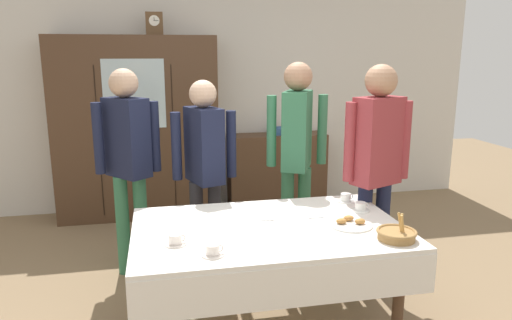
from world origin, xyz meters
name	(u,v)px	position (x,y,z in m)	size (l,w,h in m)	color
ground_plane	(262,313)	(0.00, 0.00, 0.00)	(12.00, 12.00, 0.00)	#846B4C
back_wall	(214,93)	(0.00, 2.65, 1.35)	(6.40, 0.10, 2.70)	silver
dining_table	(270,242)	(0.00, -0.24, 0.64)	(1.73, 1.10, 0.74)	#4C3321
wall_cabinet	(137,129)	(-0.90, 2.35, 1.00)	(1.76, 0.46, 2.01)	#4C3321
mantel_clock	(154,24)	(-0.66, 2.35, 2.13)	(0.18, 0.11, 0.24)	brown
bookshelf_low	(277,170)	(0.71, 2.41, 0.44)	(1.17, 0.35, 0.87)	#4C3321
book_stack	(277,131)	(0.71, 2.41, 0.91)	(0.17, 0.20, 0.08)	#2D5184
tea_cup_mid_right	(213,251)	(-0.40, -0.57, 0.76)	(0.13, 0.13, 0.06)	white
tea_cup_near_left	(361,207)	(0.71, -0.03, 0.76)	(0.13, 0.13, 0.06)	white
tea_cup_near_right	(175,240)	(-0.60, -0.38, 0.76)	(0.13, 0.13, 0.06)	white
tea_cup_far_left	(346,198)	(0.69, 0.19, 0.76)	(0.13, 0.13, 0.06)	white
bread_basket	(397,234)	(0.70, -0.57, 0.77)	(0.24, 0.24, 0.16)	#9E7542
pastry_plate	(350,223)	(0.52, -0.29, 0.75)	(0.28, 0.28, 0.05)	white
spoon_mid_right	(319,217)	(0.37, -0.11, 0.74)	(0.12, 0.02, 0.01)	silver
spoon_front_edge	(268,220)	(0.02, -0.09, 0.74)	(0.12, 0.02, 0.01)	silver
person_near_right_end	(204,160)	(-0.32, 0.73, 0.99)	(0.52, 0.41, 1.62)	#232328
person_by_cabinet	(297,144)	(0.46, 0.75, 1.08)	(0.52, 0.41, 1.76)	#33704C
person_behind_table_left	(128,152)	(-0.92, 0.87, 1.05)	(0.52, 0.40, 1.71)	#33704C
person_behind_table_right	(377,156)	(0.92, 0.19, 1.08)	(0.52, 0.32, 1.75)	#191E38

